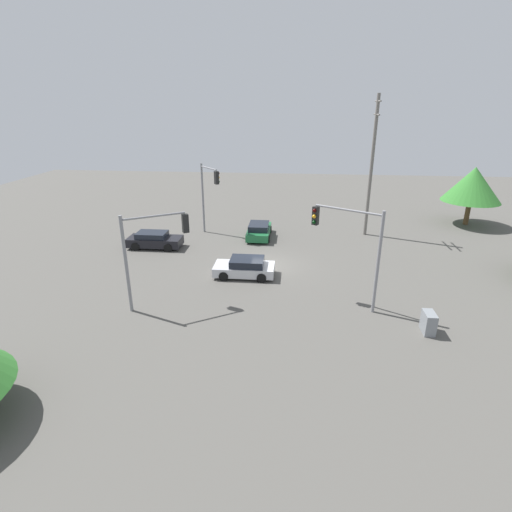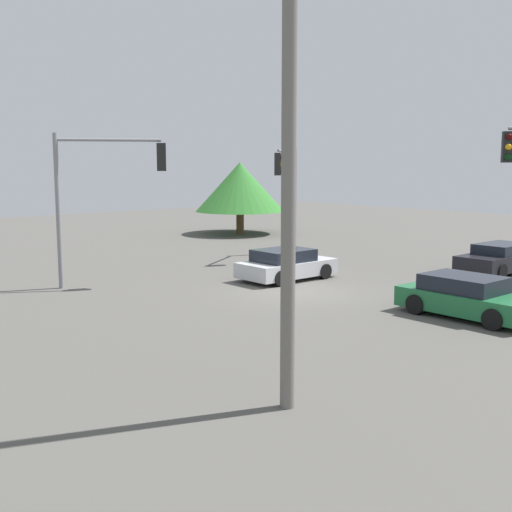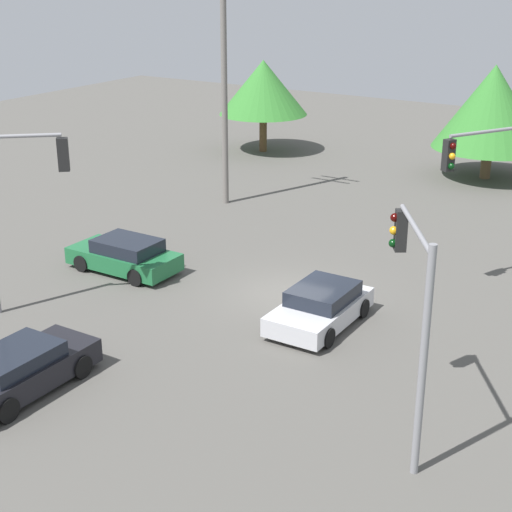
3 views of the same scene
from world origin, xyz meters
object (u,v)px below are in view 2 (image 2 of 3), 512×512
object	(u,v)px
traffic_signal_main	(288,181)
sedan_dark	(499,259)
traffic_signal_aux	(102,182)
sedan_silver	(286,265)
sedan_green	(467,297)

from	to	relation	value
traffic_signal_main	sedan_dark	bearing A→B (deg)	77.58
sedan_dark	traffic_signal_main	bearing A→B (deg)	19.80
sedan_dark	traffic_signal_aux	distance (m)	16.82
sedan_dark	traffic_signal_aux	world-z (taller)	traffic_signal_aux
sedan_silver	traffic_signal_main	distance (m)	7.20
sedan_dark	sedan_silver	world-z (taller)	sedan_dark
sedan_green	sedan_silver	distance (m)	8.31
sedan_dark	traffic_signal_main	xyz separation A→B (m)	(-9.52, -3.43, 3.17)
sedan_dark	sedan_silver	size ratio (longest dim) A/B	1.06
sedan_dark	traffic_signal_aux	xyz separation A→B (m)	(-8.33, -14.22, 3.37)
sedan_green	traffic_signal_aux	distance (m)	13.65
sedan_silver	traffic_signal_aux	world-z (taller)	traffic_signal_aux
traffic_signal_aux	sedan_silver	bearing A→B (deg)	1.66
sedan_silver	traffic_signal_aux	distance (m)	7.92
sedan_green	traffic_signal_aux	size ratio (longest dim) A/B	0.73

